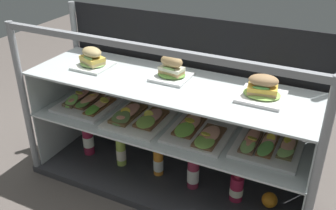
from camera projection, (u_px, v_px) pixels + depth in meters
The scene contains 20 objects.
ground_plane at pixel (168, 185), 2.19m from camera, with size 6.00×6.00×0.02m, color #5C534E.
case_base_deck at pixel (168, 181), 2.18m from camera, with size 1.55×0.51×0.04m, color #37373C.
case_frame at pixel (179, 96), 2.06m from camera, with size 1.55×0.51×0.91m.
riser_lower_tier at pixel (168, 154), 2.09m from camera, with size 1.48×0.44×0.34m.
shelf_lower_glass at pixel (168, 127), 2.01m from camera, with size 1.49×0.46×0.01m, color silver.
riser_upper_tier at pixel (168, 106), 1.95m from camera, with size 1.48×0.44×0.24m.
shelf_upper_glass at pixel (168, 84), 1.89m from camera, with size 1.49×0.46×0.01m, color silver.
plated_roll_sandwich_far_right at pixel (93, 59), 2.05m from camera, with size 0.18×0.18×0.11m.
plated_roll_sandwich_far_left at pixel (172, 70), 1.91m from camera, with size 0.18×0.18×0.12m.
plated_roll_sandwich_near_left_corner at pixel (262, 90), 1.72m from camera, with size 0.20×0.20×0.12m.
open_sandwich_tray_mid_right at pixel (88, 103), 2.20m from camera, with size 0.31×0.33×0.06m.
open_sandwich_tray_far_right at pixel (138, 118), 2.05m from camera, with size 0.31×0.33×0.06m.
open_sandwich_tray_left_of_center at pixel (199, 132), 1.92m from camera, with size 0.31×0.33×0.05m.
open_sandwich_tray_near_right_corner at pixel (268, 145), 1.81m from camera, with size 0.31×0.33×0.06m.
juice_bottle_back_center at pixel (88, 140), 2.35m from camera, with size 0.07×0.07×0.24m.
juice_bottle_front_fourth at pixel (121, 151), 2.25m from camera, with size 0.06×0.06×0.23m.
juice_bottle_front_second at pixel (158, 161), 2.17m from camera, with size 0.06×0.06×0.23m.
juice_bottle_front_right_end at pixel (194, 171), 2.07m from camera, with size 0.07×0.07×0.25m.
juice_bottle_near_post at pixel (237, 188), 1.98m from camera, with size 0.07×0.07×0.20m.
orange_fruit_beside_bottles at pixel (270, 200), 1.95m from camera, with size 0.08×0.08×0.08m, color orange.
Camera 1 is at (0.76, -1.54, 1.42)m, focal length 40.77 mm.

